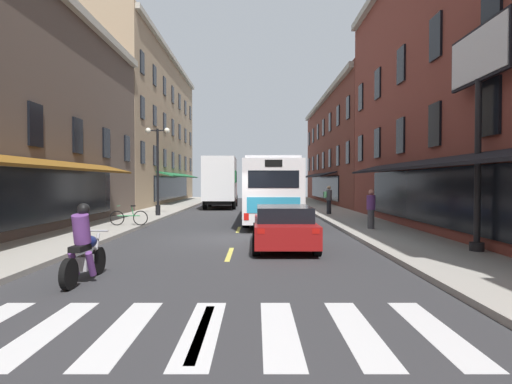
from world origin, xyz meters
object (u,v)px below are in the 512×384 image
(box_truck, at_px, (221,183))
(motorcycle_rider, at_px, (84,248))
(billboard_sign, at_px, (479,79))
(sedan_mid, at_px, (228,195))
(sedan_near, at_px, (283,226))
(transit_bus, at_px, (269,190))
(street_lamp_twin, at_px, (158,167))
(pedestrian_mid, at_px, (371,209))
(pedestrian_near, at_px, (329,199))
(bicycle_near, at_px, (129,217))

(box_truck, bearing_deg, motorcycle_rider, -91.85)
(billboard_sign, height_order, sedan_mid, billboard_sign)
(sedan_near, distance_m, sedan_mid, 32.70)
(transit_bus, xyz_separation_m, street_lamp_twin, (-6.46, 2.20, 1.29))
(transit_bus, bearing_deg, pedestrian_mid, -51.05)
(pedestrian_mid, bearing_deg, transit_bus, -160.77)
(box_truck, distance_m, sedan_mid, 11.80)
(motorcycle_rider, distance_m, pedestrian_near, 19.21)
(bicycle_near, height_order, pedestrian_near, pedestrian_near)
(billboard_sign, xyz_separation_m, pedestrian_near, (-1.86, 14.20, -3.96))
(box_truck, bearing_deg, sedan_mid, 91.06)
(bicycle_near, bearing_deg, pedestrian_mid, -7.46)
(box_truck, xyz_separation_m, sedan_near, (3.66, -20.75, -1.34))
(transit_bus, distance_m, pedestrian_mid, 6.57)
(billboard_sign, distance_m, pedestrian_near, 14.86)
(billboard_sign, bearing_deg, sedan_near, 163.95)
(box_truck, distance_m, pedestrian_near, 10.90)
(billboard_sign, xyz_separation_m, bicycle_near, (-12.02, 7.27, -4.51))
(motorcycle_rider, bearing_deg, street_lamp_twin, 97.41)
(sedan_near, height_order, street_lamp_twin, street_lamp_twin)
(pedestrian_mid, bearing_deg, billboard_sign, -5.78)
(billboard_sign, bearing_deg, sedan_mid, 105.27)
(billboard_sign, distance_m, motorcycle_rider, 11.27)
(motorcycle_rider, relative_size, street_lamp_twin, 0.41)
(street_lamp_twin, bearing_deg, sedan_near, -60.30)
(pedestrian_near, bearing_deg, transit_bus, -54.26)
(motorcycle_rider, bearing_deg, sedan_mid, 89.07)
(pedestrian_near, xyz_separation_m, street_lamp_twin, (-10.17, -1.04, 1.93))
(pedestrian_near, relative_size, street_lamp_twin, 0.34)
(billboard_sign, relative_size, street_lamp_twin, 1.24)
(pedestrian_near, bearing_deg, billboard_sign, 2.10)
(sedan_near, bearing_deg, billboard_sign, -16.05)
(box_truck, relative_size, pedestrian_mid, 4.36)
(pedestrian_mid, bearing_deg, box_truck, -174.86)
(billboard_sign, xyz_separation_m, motorcycle_rider, (-9.90, -3.25, -4.30))
(box_truck, height_order, street_lamp_twin, street_lamp_twin)
(bicycle_near, xyz_separation_m, pedestrian_near, (10.16, 6.93, 0.55))
(transit_bus, bearing_deg, street_lamp_twin, 161.22)
(transit_bus, height_order, pedestrian_mid, transit_bus)
(motorcycle_rider, bearing_deg, pedestrian_mid, 47.29)
(box_truck, xyz_separation_m, bicycle_near, (-2.95, -15.04, -1.53))
(billboard_sign, height_order, sedan_near, billboard_sign)
(billboard_sign, relative_size, transit_bus, 0.55)
(sedan_mid, relative_size, bicycle_near, 2.71)
(pedestrian_near, xyz_separation_m, pedestrian_mid, (0.39, -8.31, -0.07))
(pedestrian_near, relative_size, pedestrian_mid, 1.05)
(motorcycle_rider, distance_m, street_lamp_twin, 16.70)
(billboard_sign, bearing_deg, bicycle_near, 148.83)
(billboard_sign, xyz_separation_m, box_truck, (-9.07, 22.31, -2.98))
(motorcycle_rider, height_order, pedestrian_mid, pedestrian_mid)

